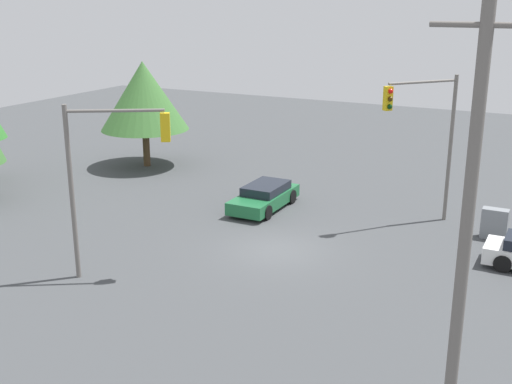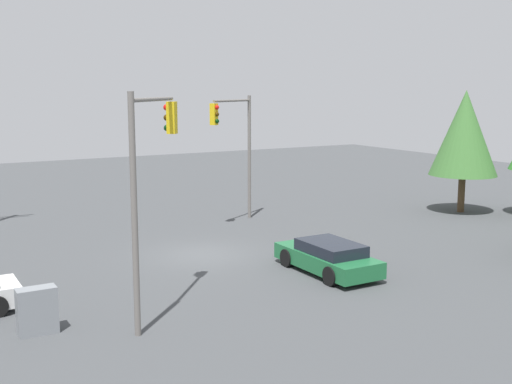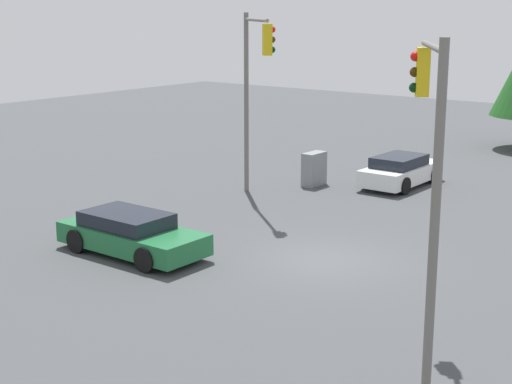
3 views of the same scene
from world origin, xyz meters
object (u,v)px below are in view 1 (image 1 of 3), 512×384
sedan_green (264,197)px  traffic_signal_main (108,162)px  electrical_cabinet (494,224)px  traffic_signal_cross (428,125)px

sedan_green → traffic_signal_main: size_ratio=0.70×
sedan_green → electrical_cabinet: electrical_cabinet is taller
sedan_green → traffic_signal_main: 10.87m
traffic_signal_main → electrical_cabinet: 16.93m
traffic_signal_main → traffic_signal_cross: 14.53m
traffic_signal_cross → electrical_cabinet: traffic_signal_cross is taller
traffic_signal_cross → electrical_cabinet: size_ratio=5.06×
traffic_signal_main → electrical_cabinet: bearing=9.8°
sedan_green → traffic_signal_main: (-1.43, -10.04, 3.91)m
sedan_green → electrical_cabinet: bearing=-175.7°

